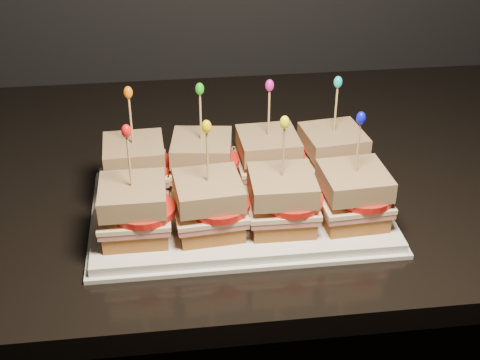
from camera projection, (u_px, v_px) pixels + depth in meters
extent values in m
cube|color=black|center=(339.00, 165.00, 1.08)|extent=(2.54, 0.72, 0.03)
cube|color=white|center=(240.00, 208.00, 0.92)|extent=(0.40, 0.24, 0.02)
cube|color=white|center=(240.00, 212.00, 0.93)|extent=(0.41, 0.26, 0.01)
cube|color=brown|center=(137.00, 182.00, 0.95)|extent=(0.08, 0.08, 0.02)
cube|color=#C66858|center=(136.00, 172.00, 0.94)|extent=(0.09, 0.09, 0.01)
cube|color=beige|center=(135.00, 168.00, 0.93)|extent=(0.09, 0.09, 0.01)
cylinder|color=red|center=(144.00, 165.00, 0.93)|extent=(0.08, 0.08, 0.01)
cube|color=#65330D|center=(134.00, 152.00, 0.92)|extent=(0.08, 0.08, 0.03)
cylinder|color=tan|center=(131.00, 123.00, 0.90)|extent=(0.00, 0.00, 0.09)
ellipsoid|color=orange|center=(128.00, 92.00, 0.87)|extent=(0.01, 0.01, 0.02)
cube|color=brown|center=(203.00, 177.00, 0.95)|extent=(0.09, 0.09, 0.02)
cube|color=#C66858|center=(202.00, 168.00, 0.95)|extent=(0.10, 0.10, 0.01)
cube|color=beige|center=(202.00, 164.00, 0.94)|extent=(0.10, 0.10, 0.01)
cylinder|color=red|center=(211.00, 161.00, 0.94)|extent=(0.08, 0.08, 0.01)
cube|color=#65330D|center=(202.00, 148.00, 0.93)|extent=(0.09, 0.09, 0.03)
cylinder|color=tan|center=(201.00, 119.00, 0.91)|extent=(0.00, 0.00, 0.09)
ellipsoid|color=#1CB314|center=(200.00, 89.00, 0.88)|extent=(0.01, 0.01, 0.02)
cube|color=brown|center=(267.00, 173.00, 0.96)|extent=(0.08, 0.08, 0.02)
cube|color=#C66858|center=(268.00, 164.00, 0.96)|extent=(0.09, 0.09, 0.01)
cube|color=beige|center=(268.00, 160.00, 0.95)|extent=(0.09, 0.09, 0.01)
cylinder|color=red|center=(277.00, 157.00, 0.95)|extent=(0.08, 0.08, 0.01)
cube|color=#65330D|center=(268.00, 144.00, 0.94)|extent=(0.09, 0.09, 0.03)
cylinder|color=tan|center=(269.00, 116.00, 0.92)|extent=(0.00, 0.00, 0.09)
ellipsoid|color=#C41799|center=(270.00, 85.00, 0.89)|extent=(0.01, 0.01, 0.02)
cube|color=brown|center=(331.00, 169.00, 0.97)|extent=(0.09, 0.09, 0.02)
cube|color=#C66858|center=(332.00, 160.00, 0.97)|extent=(0.10, 0.09, 0.01)
cube|color=beige|center=(332.00, 156.00, 0.96)|extent=(0.10, 0.10, 0.01)
cylinder|color=red|center=(342.00, 153.00, 0.96)|extent=(0.08, 0.08, 0.01)
cube|color=#65330D|center=(333.00, 140.00, 0.95)|extent=(0.09, 0.09, 0.03)
cylinder|color=tan|center=(336.00, 112.00, 0.93)|extent=(0.00, 0.00, 0.09)
ellipsoid|color=#13BBC0|center=(338.00, 82.00, 0.90)|extent=(0.01, 0.01, 0.02)
cube|color=brown|center=(136.00, 227.00, 0.85)|extent=(0.08, 0.08, 0.02)
cube|color=#C66858|center=(135.00, 217.00, 0.84)|extent=(0.09, 0.09, 0.01)
cube|color=beige|center=(134.00, 213.00, 0.84)|extent=(0.09, 0.09, 0.01)
cylinder|color=red|center=(144.00, 210.00, 0.83)|extent=(0.08, 0.08, 0.01)
cube|color=#65330D|center=(133.00, 195.00, 0.82)|extent=(0.08, 0.08, 0.03)
cylinder|color=tan|center=(130.00, 164.00, 0.80)|extent=(0.00, 0.00, 0.09)
ellipsoid|color=red|center=(126.00, 131.00, 0.78)|extent=(0.01, 0.01, 0.02)
cube|color=brown|center=(209.00, 222.00, 0.86)|extent=(0.09, 0.09, 0.02)
cube|color=#C66858|center=(209.00, 212.00, 0.85)|extent=(0.09, 0.09, 0.01)
cube|color=beige|center=(209.00, 208.00, 0.85)|extent=(0.10, 0.09, 0.01)
cylinder|color=red|center=(219.00, 205.00, 0.84)|extent=(0.08, 0.08, 0.01)
cube|color=#65330D|center=(208.00, 190.00, 0.83)|extent=(0.09, 0.09, 0.03)
cylinder|color=tan|center=(207.00, 160.00, 0.81)|extent=(0.00, 0.00, 0.09)
ellipsoid|color=#F3D101|center=(206.00, 127.00, 0.79)|extent=(0.01, 0.01, 0.02)
cube|color=brown|center=(281.00, 217.00, 0.87)|extent=(0.08, 0.08, 0.02)
cube|color=#C66858|center=(281.00, 207.00, 0.86)|extent=(0.09, 0.09, 0.01)
cube|color=beige|center=(282.00, 203.00, 0.86)|extent=(0.09, 0.09, 0.01)
cylinder|color=red|center=(292.00, 200.00, 0.85)|extent=(0.08, 0.08, 0.01)
cube|color=#65330D|center=(282.00, 185.00, 0.84)|extent=(0.08, 0.08, 0.03)
cylinder|color=tan|center=(283.00, 155.00, 0.82)|extent=(0.00, 0.00, 0.09)
ellipsoid|color=yellow|center=(285.00, 122.00, 0.80)|extent=(0.01, 0.01, 0.02)
cube|color=brown|center=(351.00, 212.00, 0.88)|extent=(0.08, 0.08, 0.02)
cube|color=#C66858|center=(352.00, 202.00, 0.87)|extent=(0.09, 0.09, 0.01)
cube|color=beige|center=(353.00, 198.00, 0.87)|extent=(0.09, 0.09, 0.01)
cylinder|color=red|center=(363.00, 195.00, 0.86)|extent=(0.08, 0.08, 0.01)
cube|color=#65330D|center=(354.00, 181.00, 0.85)|extent=(0.09, 0.09, 0.03)
cylinder|color=tan|center=(358.00, 151.00, 0.83)|extent=(0.00, 0.00, 0.09)
ellipsoid|color=#0A0DDB|center=(361.00, 118.00, 0.81)|extent=(0.01, 0.01, 0.02)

